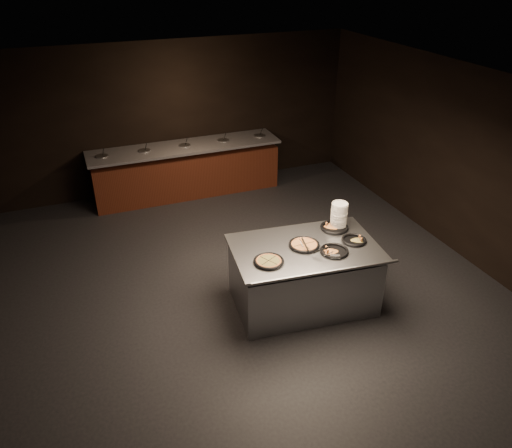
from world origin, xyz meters
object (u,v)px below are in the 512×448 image
(pan_veggie_whole, at_px, (269,261))
(pan_cheese_whole, at_px, (304,245))
(plate_stack, at_px, (339,215))
(serving_counter, at_px, (303,277))

(pan_veggie_whole, xyz_separation_m, pan_cheese_whole, (0.59, 0.19, 0.00))
(pan_cheese_whole, bearing_deg, plate_stack, 24.50)
(pan_veggie_whole, bearing_deg, serving_counter, 15.93)
(plate_stack, relative_size, pan_veggie_whole, 0.91)
(serving_counter, bearing_deg, plate_stack, 32.51)
(serving_counter, xyz_separation_m, pan_cheese_whole, (-0.00, 0.02, 0.50))
(serving_counter, xyz_separation_m, plate_stack, (0.68, 0.34, 0.65))
(pan_veggie_whole, bearing_deg, plate_stack, 21.66)
(serving_counter, distance_m, pan_cheese_whole, 0.50)
(plate_stack, xyz_separation_m, pan_cheese_whole, (-0.69, -0.31, -0.16))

